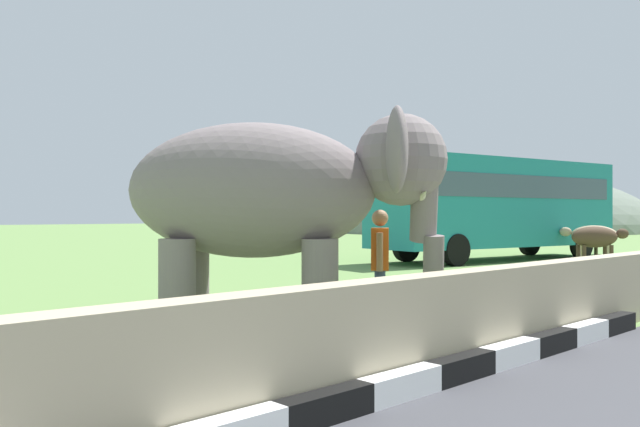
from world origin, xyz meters
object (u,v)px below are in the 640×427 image
at_px(elephant, 282,194).
at_px(cow_mid, 593,236).
at_px(cow_near, 596,238).
at_px(cow_far, 596,233).
at_px(bus_teal, 497,201).
at_px(person_handler, 380,262).

bearing_deg(elephant, cow_mid, 11.18).
xyz_separation_m(cow_near, cow_far, (5.43, 2.31, 0.00)).
bearing_deg(cow_far, cow_mid, -158.56).
bearing_deg(elephant, bus_teal, 21.61).
relative_size(person_handler, cow_mid, 0.86).
relative_size(elephant, cow_far, 2.03).
height_order(person_handler, cow_near, person_handler).
bearing_deg(cow_mid, cow_near, -154.04).
xyz_separation_m(person_handler, bus_teal, (13.33, 6.18, 1.16)).
relative_size(person_handler, cow_near, 0.93).
height_order(cow_mid, cow_far, same).
height_order(person_handler, cow_mid, person_handler).
distance_m(bus_teal, cow_far, 5.62).
relative_size(elephant, person_handler, 2.33).
bearing_deg(cow_far, bus_teal, 167.25).
xyz_separation_m(elephant, bus_teal, (14.88, 5.89, 0.23)).
relative_size(person_handler, cow_far, 0.87).
xyz_separation_m(elephant, cow_near, (14.79, 2.37, -0.98)).
distance_m(person_handler, bus_teal, 14.74).
height_order(cow_near, cow_far, same).
bearing_deg(cow_mid, person_handler, -166.69).
relative_size(bus_teal, cow_near, 5.84).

